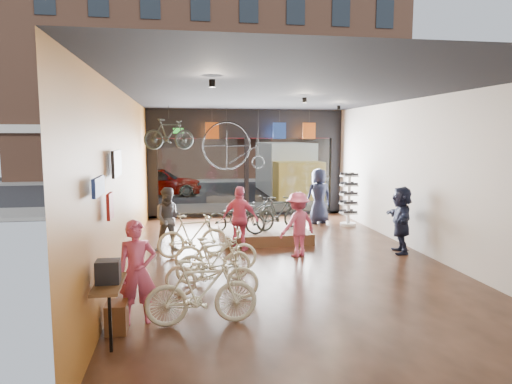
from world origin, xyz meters
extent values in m
cube|color=black|center=(0.00, 0.00, -0.02)|extent=(7.00, 12.00, 0.04)
cube|color=black|center=(0.00, 0.00, 3.82)|extent=(7.00, 12.00, 0.04)
cube|color=#AC6223|center=(-3.52, 0.00, 1.90)|extent=(0.04, 12.00, 3.80)
cube|color=beige|center=(3.52, 0.00, 1.90)|extent=(0.04, 12.00, 3.80)
cube|color=beige|center=(0.00, -6.02, 1.90)|extent=(7.00, 0.04, 3.80)
cube|color=#198C26|center=(-2.40, 5.88, 3.05)|extent=(0.35, 0.06, 0.18)
cube|color=black|center=(0.00, 15.00, -0.01)|extent=(30.00, 18.00, 0.02)
cube|color=slate|center=(0.00, 7.20, 0.06)|extent=(30.00, 2.40, 0.12)
cube|color=slate|center=(0.00, 19.00, 0.06)|extent=(30.00, 2.00, 0.12)
cube|color=brown|center=(0.00, 21.50, 7.00)|extent=(26.00, 5.00, 14.00)
imported|color=gray|center=(-3.45, 12.00, 0.70)|extent=(4.12, 1.66, 1.40)
imported|color=beige|center=(-2.04, -3.54, 0.51)|extent=(1.72, 0.52, 1.03)
imported|color=beige|center=(-1.81, -2.37, 0.44)|extent=(1.79, 1.00, 0.89)
imported|color=beige|center=(-1.71, -1.52, 0.46)|extent=(1.57, 0.70, 0.91)
imported|color=beige|center=(-1.61, -0.82, 0.46)|extent=(1.76, 0.66, 0.92)
imported|color=beige|center=(-2.07, 0.48, 0.51)|extent=(1.76, 0.81, 1.02)
cube|color=#482F1B|center=(-0.09, 1.93, 0.15)|extent=(2.40, 1.80, 0.30)
imported|color=black|center=(-0.91, 1.54, 0.71)|extent=(1.67, 1.12, 0.83)
imported|color=black|center=(0.32, 1.83, 0.76)|extent=(1.58, 1.06, 0.93)
imported|color=black|center=(-0.22, 2.60, 0.71)|extent=(1.58, 1.32, 0.81)
imported|color=#CC4C72|center=(-3.00, -3.30, 0.80)|extent=(0.64, 0.48, 1.60)
imported|color=#3F3F44|center=(-2.63, 1.13, 0.80)|extent=(0.82, 0.66, 1.61)
imported|color=#CC4C72|center=(-0.88, 0.90, 0.81)|extent=(1.02, 0.85, 1.63)
imported|color=#CC4C72|center=(0.41, 0.13, 0.77)|extent=(1.15, 0.95, 1.55)
imported|color=#161C33|center=(2.13, 4.08, 0.91)|extent=(0.98, 0.73, 1.81)
imported|color=#161C33|center=(3.00, 0.04, 0.82)|extent=(0.87, 1.60, 1.65)
imported|color=black|center=(-2.67, 4.20, 2.93)|extent=(1.64, 0.88, 0.95)
cube|color=#CC5919|center=(-1.27, 5.20, 3.05)|extent=(0.45, 0.03, 0.55)
cube|color=#1E3F99|center=(1.04, 5.20, 3.05)|extent=(0.45, 0.03, 0.55)
cube|color=#CC5919|center=(2.09, 5.20, 3.05)|extent=(0.45, 0.03, 0.55)
camera|label=1|loc=(-2.28, -10.26, 2.86)|focal=32.00mm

